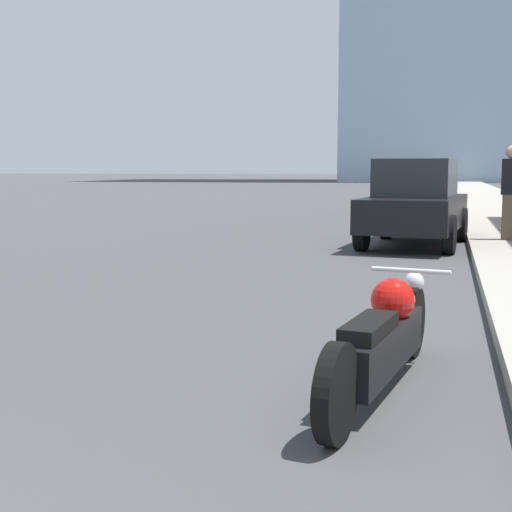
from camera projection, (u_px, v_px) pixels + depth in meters
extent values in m
cube|color=#9E998E|center=(485.00, 196.00, 38.15)|extent=(3.09, 240.00, 0.15)
cylinder|color=black|center=(412.00, 322.00, 5.74)|extent=(0.19, 0.58, 0.57)
cylinder|color=black|center=(336.00, 393.00, 3.91)|extent=(0.19, 0.58, 0.57)
cube|color=black|center=(381.00, 347.00, 4.82)|extent=(0.48, 1.56, 0.31)
sphere|color=red|center=(393.00, 300.00, 5.07)|extent=(0.32, 0.32, 0.32)
cube|color=black|center=(369.00, 327.00, 4.50)|extent=(0.32, 0.73, 0.10)
sphere|color=silver|center=(414.00, 282.00, 5.73)|extent=(0.16, 0.16, 0.16)
cylinder|color=silver|center=(411.00, 271.00, 5.59)|extent=(0.62, 0.13, 0.04)
cube|color=black|center=(415.00, 212.00, 13.96)|extent=(2.05, 4.07, 0.62)
cube|color=#23282D|center=(416.00, 178.00, 13.88)|extent=(1.59, 2.02, 0.73)
cylinder|color=black|center=(386.00, 223.00, 15.40)|extent=(0.27, 0.72, 0.71)
cylinder|color=black|center=(462.00, 225.00, 14.84)|extent=(0.27, 0.72, 0.71)
cylinder|color=black|center=(362.00, 232.00, 13.15)|extent=(0.27, 0.72, 0.71)
cylinder|color=black|center=(449.00, 235.00, 12.59)|extent=(0.27, 0.72, 0.71)
cube|color=#BCBCC1|center=(422.00, 193.00, 24.76)|extent=(2.04, 4.41, 0.65)
cube|color=#23282D|center=(422.00, 173.00, 24.68)|extent=(1.62, 2.16, 0.74)
cylinder|color=black|center=(397.00, 201.00, 26.25)|extent=(0.25, 0.70, 0.69)
cylinder|color=black|center=(443.00, 201.00, 25.95)|extent=(0.25, 0.70, 0.69)
cylinder|color=black|center=(398.00, 204.00, 23.65)|extent=(0.25, 0.70, 0.69)
cylinder|color=black|center=(449.00, 205.00, 23.35)|extent=(0.25, 0.70, 0.69)
cube|color=red|center=(432.00, 185.00, 35.04)|extent=(1.82, 4.07, 0.72)
cube|color=#23282D|center=(432.00, 171.00, 34.96)|extent=(1.49, 1.98, 0.65)
cylinder|color=black|center=(417.00, 191.00, 36.50)|extent=(0.23, 0.72, 0.71)
cylinder|color=black|center=(449.00, 192.00, 36.03)|extent=(0.23, 0.72, 0.71)
cylinder|color=black|center=(413.00, 193.00, 34.14)|extent=(0.23, 0.72, 0.71)
cylinder|color=black|center=(448.00, 193.00, 33.67)|extent=(0.23, 0.72, 0.71)
cube|color=gold|center=(438.00, 183.00, 44.85)|extent=(1.98, 4.49, 0.70)
cube|color=#23282D|center=(438.00, 172.00, 44.77)|extent=(1.61, 2.19, 0.61)
cylinder|color=black|center=(425.00, 187.00, 46.45)|extent=(0.23, 0.61, 0.60)
cylinder|color=black|center=(452.00, 188.00, 45.94)|extent=(0.23, 0.61, 0.60)
cylinder|color=black|center=(422.00, 189.00, 43.85)|extent=(0.23, 0.61, 0.60)
cylinder|color=black|center=(451.00, 189.00, 43.34)|extent=(0.23, 0.61, 0.60)
cube|color=brown|center=(510.00, 217.00, 13.74)|extent=(0.29, 0.20, 0.87)
cube|color=black|center=(512.00, 177.00, 13.65)|extent=(0.36, 0.20, 0.69)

